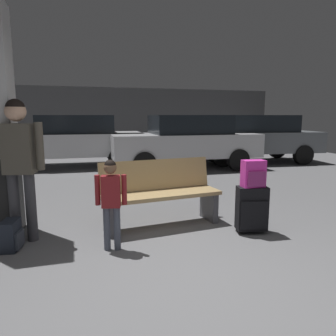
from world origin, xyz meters
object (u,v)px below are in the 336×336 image
object	(u,v)px
bench	(160,193)
backpack_dark_floor	(11,235)
parked_car_near	(185,140)
backpack_bright	(254,174)
parked_car_side	(254,137)
parked_car_far	(73,139)
suitcase	(252,209)
child	(111,195)
adult	(19,155)

from	to	relation	value
bench	backpack_dark_floor	size ratio (longest dim) A/B	4.84
backpack_dark_floor	parked_car_near	xyz separation A→B (m)	(3.75, 4.75, 0.64)
bench	backpack_bright	xyz separation A→B (m)	(1.04, -0.64, 0.33)
bench	parked_car_side	bearing A→B (deg)	47.89
backpack_dark_floor	parked_car_far	xyz separation A→B (m)	(0.68, 6.01, 0.64)
backpack_dark_floor	parked_car_near	distance (m)	6.09
backpack_bright	parked_car_near	world-z (taller)	parked_car_near
backpack_bright	parked_car_near	bearing A→B (deg)	80.00
bench	suitcase	distance (m)	1.22
suitcase	backpack_dark_floor	size ratio (longest dim) A/B	1.78
bench	parked_car_side	xyz separation A→B (m)	(4.48, 4.95, 0.36)
backpack_dark_floor	parked_car_side	size ratio (longest dim) A/B	0.08
child	parked_car_near	bearing A→B (deg)	62.27
adult	parked_car_far	distance (m)	5.79
adult	backpack_dark_floor	distance (m)	0.91
backpack_bright	bench	bearing A→B (deg)	148.36
backpack_dark_floor	bench	bearing A→B (deg)	10.50
adult	backpack_dark_floor	bearing A→B (deg)	-112.15
bench	backpack_bright	distance (m)	1.26
bench	child	size ratio (longest dim) A/B	1.61
bench	backpack_dark_floor	world-z (taller)	bench
child	parked_car_side	size ratio (longest dim) A/B	0.24
suitcase	parked_car_near	size ratio (longest dim) A/B	0.15
child	parked_car_far	bearing A→B (deg)	93.65
bench	child	world-z (taller)	child
parked_car_near	parked_car_side	bearing A→B (deg)	11.96
backpack_bright	parked_car_far	size ratio (longest dim) A/B	0.08
bench	parked_car_near	xyz separation A→B (m)	(1.93, 4.41, 0.36)
backpack_dark_floor	parked_car_far	distance (m)	6.08
child	adult	distance (m)	1.21
adult	parked_car_side	distance (m)	7.99
backpack_bright	backpack_dark_floor	world-z (taller)	backpack_bright
parked_car_far	parked_car_near	world-z (taller)	same
bench	parked_car_near	bearing A→B (deg)	66.40
backpack_dark_floor	parked_car_side	world-z (taller)	parked_car_side
bench	parked_car_side	distance (m)	6.69
child	parked_car_far	world-z (taller)	parked_car_far
suitcase	parked_car_far	world-z (taller)	parked_car_far
backpack_bright	parked_car_side	bearing A→B (deg)	58.40
parked_car_near	child	bearing A→B (deg)	-117.73
backpack_dark_floor	parked_car_near	world-z (taller)	parked_car_near
child	parked_car_far	distance (m)	6.34
adult	parked_car_side	xyz separation A→B (m)	(6.20, 5.04, -0.23)
backpack_bright	backpack_dark_floor	size ratio (longest dim) A/B	1.00
parked_car_far	child	bearing A→B (deg)	-86.35
parked_car_far	backpack_bright	bearing A→B (deg)	-70.95
backpack_dark_floor	child	bearing A→B (deg)	-16.40
parked_car_far	parked_car_near	size ratio (longest dim) A/B	1.01
parked_car_far	bench	bearing A→B (deg)	-78.63
adult	parked_car_far	xyz separation A→B (m)	(0.58, 5.76, -0.23)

